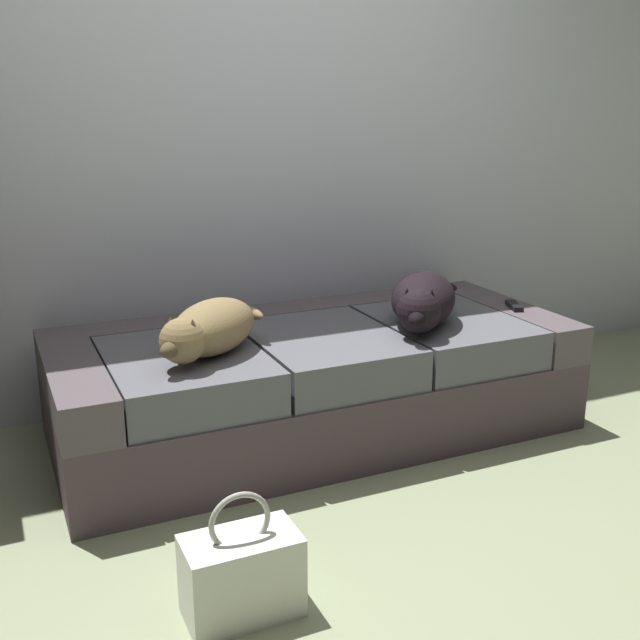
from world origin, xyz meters
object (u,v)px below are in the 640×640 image
Objects in this scene: dog_tan at (209,329)px; dog_dark at (423,301)px; couch at (315,380)px; tv_remote at (514,306)px; handbag at (242,574)px.

dog_tan is 0.89× the size of dog_dark.
couch is 14.47× the size of tv_remote.
tv_remote is (0.54, 0.07, -0.10)m from dog_dark.
couch is 5.74× the size of handbag.
dog_dark is at bearing -19.63° from couch.
couch is 4.20× the size of dog_tan.
handbag is at bearing -101.84° from dog_tan.
handbag is at bearing -123.54° from couch.
couch is 3.74× the size of dog_dark.
couch is 1.01m from tv_remote.
dog_dark is 3.87× the size of tv_remote.
couch is 1.25m from handbag.
handbag is (-0.69, -1.04, -0.11)m from couch.
tv_remote is (0.97, -0.09, 0.25)m from couch.
handbag is at bearing -141.65° from dog_dark.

